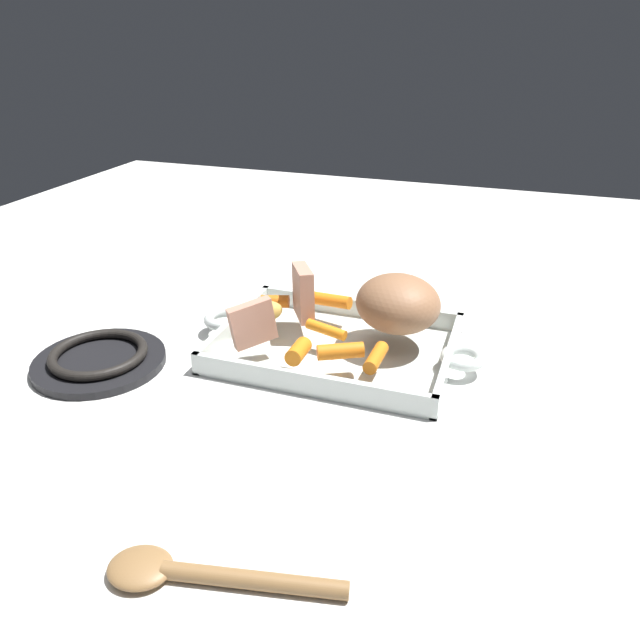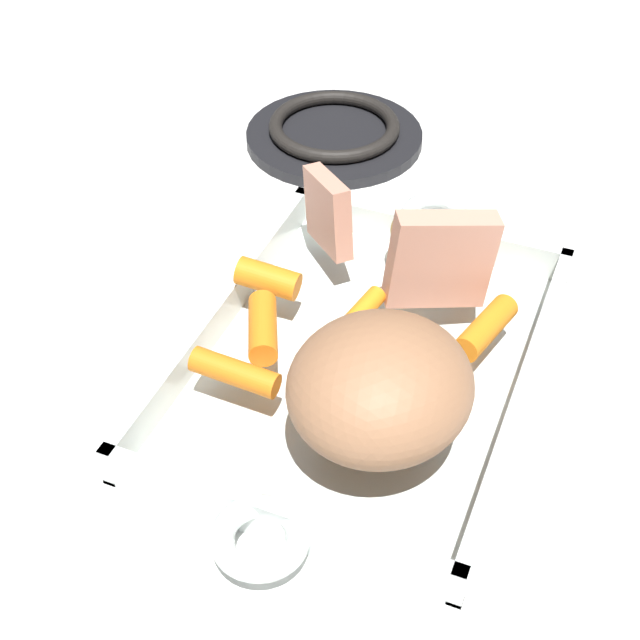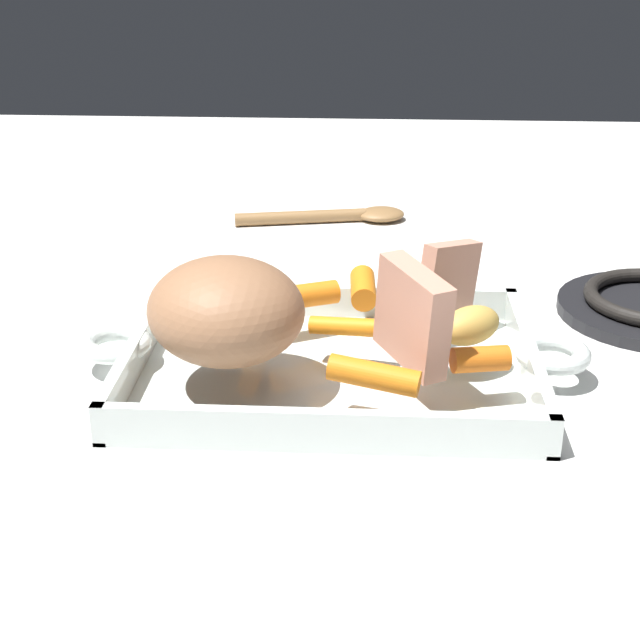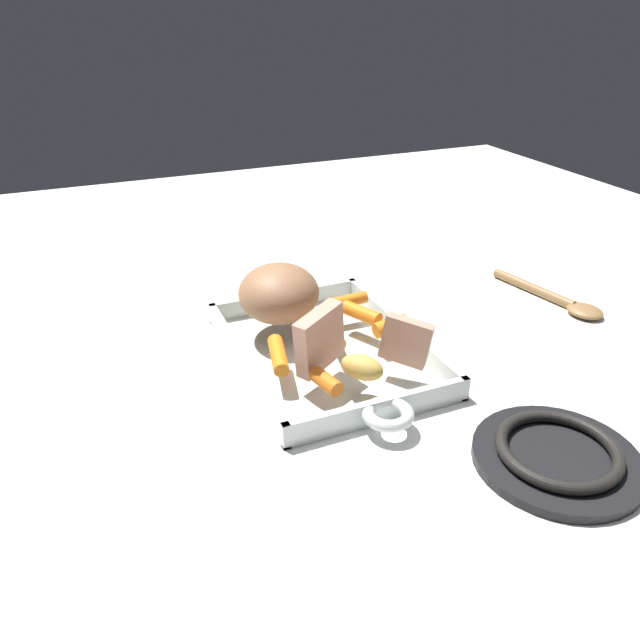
% 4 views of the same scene
% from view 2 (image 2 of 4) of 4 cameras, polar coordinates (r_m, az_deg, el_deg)
% --- Properties ---
extents(ground_plane, '(2.10, 2.10, 0.00)m').
position_cam_2_polar(ground_plane, '(0.68, 2.69, -3.17)').
color(ground_plane, white).
extents(roasting_dish, '(0.42, 0.25, 0.03)m').
position_cam_2_polar(roasting_dish, '(0.68, 2.72, -2.57)').
color(roasting_dish, silver).
rests_on(roasting_dish, ground_plane).
extents(pork_roast, '(0.16, 0.16, 0.08)m').
position_cam_2_polar(pork_roast, '(0.57, 3.81, -4.24)').
color(pork_roast, '#966746').
rests_on(pork_roast, roasting_dish).
extents(roast_slice_outer, '(0.06, 0.06, 0.07)m').
position_cam_2_polar(roast_slice_outer, '(0.73, 0.51, 6.81)').
color(roast_slice_outer, tan).
rests_on(roast_slice_outer, roasting_dish).
extents(roast_slice_thick, '(0.06, 0.08, 0.08)m').
position_cam_2_polar(roast_slice_thick, '(0.67, 7.61, 3.78)').
color(roast_slice_thick, tan).
rests_on(roast_slice_thick, roasting_dish).
extents(baby_carrot_long, '(0.02, 0.06, 0.02)m').
position_cam_2_polar(baby_carrot_long, '(0.62, -5.40, -3.31)').
color(baby_carrot_long, orange).
rests_on(baby_carrot_long, roasting_dish).
extents(baby_carrot_center_left, '(0.06, 0.03, 0.02)m').
position_cam_2_polar(baby_carrot_center_left, '(0.67, 2.28, 0.14)').
color(baby_carrot_center_left, orange).
rests_on(baby_carrot_center_left, roasting_dish).
extents(baby_carrot_short, '(0.05, 0.03, 0.02)m').
position_cam_2_polar(baby_carrot_short, '(0.73, 9.58, 4.08)').
color(baby_carrot_short, orange).
rests_on(baby_carrot_short, roasting_dish).
extents(baby_carrot_southwest, '(0.06, 0.05, 0.02)m').
position_cam_2_polar(baby_carrot_southwest, '(0.65, -3.63, -0.48)').
color(baby_carrot_southwest, orange).
rests_on(baby_carrot_southwest, roasting_dish).
extents(baby_carrot_center_right, '(0.07, 0.03, 0.03)m').
position_cam_2_polar(baby_carrot_center_right, '(0.66, 10.42, -0.47)').
color(baby_carrot_center_right, orange).
rests_on(baby_carrot_center_right, roasting_dish).
extents(baby_carrot_northeast, '(0.02, 0.05, 0.03)m').
position_cam_2_polar(baby_carrot_northeast, '(0.70, -3.29, 2.62)').
color(baby_carrot_northeast, orange).
rests_on(baby_carrot_northeast, roasting_dish).
extents(potato_near_roast, '(0.06, 0.06, 0.03)m').
position_cam_2_polar(potato_near_roast, '(0.73, 5.57, 5.28)').
color(potato_near_roast, gold).
rests_on(potato_near_roast, roasting_dish).
extents(stove_burner_rear, '(0.18, 0.18, 0.03)m').
position_cam_2_polar(stove_burner_rear, '(0.94, 0.90, 11.74)').
color(stove_burner_rear, black).
rests_on(stove_burner_rear, ground_plane).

